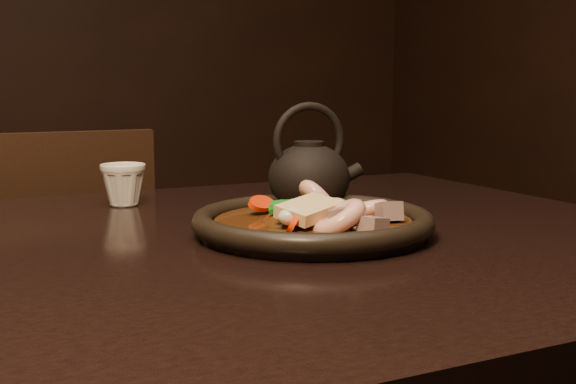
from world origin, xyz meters
name	(u,v)px	position (x,y,z in m)	size (l,w,h in m)	color
table	(59,322)	(0.00, 0.00, 0.67)	(1.60, 0.90, 0.75)	black
chair	(51,317)	(0.08, 0.68, 0.46)	(0.41, 0.41, 0.85)	black
plate	(313,223)	(0.31, -0.03, 0.77)	(0.31, 0.31, 0.03)	black
stirfry	(318,218)	(0.32, -0.03, 0.77)	(0.19, 0.21, 0.07)	#391C0A
tea_cup	(123,183)	(0.15, 0.30, 0.79)	(0.07, 0.07, 0.07)	silver
teapot	(309,174)	(0.37, 0.10, 0.81)	(0.15, 0.12, 0.16)	black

